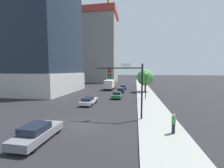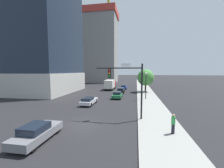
{
  "view_description": "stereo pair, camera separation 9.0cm",
  "coord_description": "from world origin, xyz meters",
  "px_view_note": "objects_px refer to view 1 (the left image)",
  "views": [
    {
      "loc": [
        5.58,
        -14.02,
        5.73
      ],
      "look_at": [
        1.86,
        8.2,
        3.68
      ],
      "focal_mm": 22.85,
      "sensor_mm": 36.0,
      "label": 1
    },
    {
      "loc": [
        5.67,
        -14.0,
        5.73
      ],
      "look_at": [
        1.86,
        8.2,
        3.68
      ],
      "focal_mm": 22.85,
      "sensor_mm": 36.0,
      "label": 2
    }
  ],
  "objects_px": {
    "street_tree": "(145,77)",
    "car_black": "(121,90)",
    "car_green": "(117,95)",
    "pedestrian_green_shirt": "(174,123)",
    "box_truck": "(110,84)",
    "street_lamp": "(146,81)",
    "car_silver": "(89,101)",
    "car_gray": "(37,133)",
    "traffic_light_pole": "(127,81)",
    "construction_building": "(101,44)",
    "car_blue": "(124,87)"
  },
  "relations": [
    {
      "from": "car_gray",
      "to": "pedestrian_green_shirt",
      "type": "distance_m",
      "value": 11.67
    },
    {
      "from": "car_silver",
      "to": "box_truck",
      "type": "relative_size",
      "value": 0.66
    },
    {
      "from": "street_tree",
      "to": "box_truck",
      "type": "distance_m",
      "value": 11.29
    },
    {
      "from": "car_silver",
      "to": "car_black",
      "type": "bearing_deg",
      "value": 73.33
    },
    {
      "from": "street_tree",
      "to": "car_black",
      "type": "height_order",
      "value": "street_tree"
    },
    {
      "from": "traffic_light_pole",
      "to": "street_tree",
      "type": "height_order",
      "value": "traffic_light_pole"
    },
    {
      "from": "car_green",
      "to": "pedestrian_green_shirt",
      "type": "distance_m",
      "value": 17.95
    },
    {
      "from": "traffic_light_pole",
      "to": "car_silver",
      "type": "distance_m",
      "value": 10.19
    },
    {
      "from": "street_lamp",
      "to": "car_silver",
      "type": "distance_m",
      "value": 11.99
    },
    {
      "from": "car_gray",
      "to": "car_silver",
      "type": "bearing_deg",
      "value": 90.0
    },
    {
      "from": "car_blue",
      "to": "pedestrian_green_shirt",
      "type": "bearing_deg",
      "value": -77.3
    },
    {
      "from": "street_lamp",
      "to": "car_black",
      "type": "xyz_separation_m",
      "value": [
        -5.81,
        7.46,
        -2.95
      ]
    },
    {
      "from": "street_lamp",
      "to": "pedestrian_green_shirt",
      "type": "xyz_separation_m",
      "value": [
        1.4,
        -16.01,
        -2.61
      ]
    },
    {
      "from": "box_truck",
      "to": "street_lamp",
      "type": "bearing_deg",
      "value": -55.11
    },
    {
      "from": "street_tree",
      "to": "car_silver",
      "type": "height_order",
      "value": "street_tree"
    },
    {
      "from": "car_silver",
      "to": "car_blue",
      "type": "relative_size",
      "value": 1.09
    },
    {
      "from": "street_tree",
      "to": "car_green",
      "type": "height_order",
      "value": "street_tree"
    },
    {
      "from": "construction_building",
      "to": "car_gray",
      "type": "xyz_separation_m",
      "value": [
        10.06,
        -62.46,
        -18.73
      ]
    },
    {
      "from": "car_silver",
      "to": "car_gray",
      "type": "xyz_separation_m",
      "value": [
        0.0,
        -12.92,
        0.03
      ]
    },
    {
      "from": "street_lamp",
      "to": "box_truck",
      "type": "xyz_separation_m",
      "value": [
        -9.87,
        14.16,
        -1.97
      ]
    },
    {
      "from": "traffic_light_pole",
      "to": "pedestrian_green_shirt",
      "type": "xyz_separation_m",
      "value": [
        4.34,
        -3.56,
        -3.52
      ]
    },
    {
      "from": "car_blue",
      "to": "box_truck",
      "type": "height_order",
      "value": "box_truck"
    },
    {
      "from": "street_tree",
      "to": "box_truck",
      "type": "bearing_deg",
      "value": 160.31
    },
    {
      "from": "construction_building",
      "to": "box_truck",
      "type": "relative_size",
      "value": 6.53
    },
    {
      "from": "car_black",
      "to": "car_silver",
      "type": "bearing_deg",
      "value": -106.67
    },
    {
      "from": "traffic_light_pole",
      "to": "car_green",
      "type": "distance_m",
      "value": 13.75
    },
    {
      "from": "car_silver",
      "to": "car_gray",
      "type": "distance_m",
      "value": 12.92
    },
    {
      "from": "construction_building",
      "to": "traffic_light_pole",
      "type": "xyz_separation_m",
      "value": [
        16.99,
        -55.9,
        -14.84
      ]
    },
    {
      "from": "street_tree",
      "to": "pedestrian_green_shirt",
      "type": "relative_size",
      "value": 3.38
    },
    {
      "from": "construction_building",
      "to": "box_truck",
      "type": "height_order",
      "value": "construction_building"
    },
    {
      "from": "street_lamp",
      "to": "car_blue",
      "type": "distance_m",
      "value": 17.3
    },
    {
      "from": "car_black",
      "to": "box_truck",
      "type": "distance_m",
      "value": 7.89
    },
    {
      "from": "car_silver",
      "to": "car_green",
      "type": "relative_size",
      "value": 1.12
    },
    {
      "from": "street_lamp",
      "to": "box_truck",
      "type": "height_order",
      "value": "street_lamp"
    },
    {
      "from": "construction_building",
      "to": "box_truck",
      "type": "xyz_separation_m",
      "value": [
        10.06,
        -29.28,
        -17.73
      ]
    },
    {
      "from": "car_gray",
      "to": "pedestrian_green_shirt",
      "type": "bearing_deg",
      "value": 14.92
    },
    {
      "from": "car_gray",
      "to": "pedestrian_green_shirt",
      "type": "height_order",
      "value": "pedestrian_green_shirt"
    },
    {
      "from": "car_silver",
      "to": "construction_building",
      "type": "bearing_deg",
      "value": 101.47
    },
    {
      "from": "car_green",
      "to": "pedestrian_green_shirt",
      "type": "bearing_deg",
      "value": -66.29
    },
    {
      "from": "construction_building",
      "to": "car_silver",
      "type": "xyz_separation_m",
      "value": [
        10.06,
        -49.54,
        -18.76
      ]
    },
    {
      "from": "car_silver",
      "to": "car_black",
      "type": "distance_m",
      "value": 14.15
    },
    {
      "from": "car_silver",
      "to": "street_tree",
      "type": "bearing_deg",
      "value": 57.79
    },
    {
      "from": "car_silver",
      "to": "box_truck",
      "type": "xyz_separation_m",
      "value": [
        0.0,
        20.25,
        1.04
      ]
    },
    {
      "from": "car_silver",
      "to": "pedestrian_green_shirt",
      "type": "xyz_separation_m",
      "value": [
        11.28,
        -9.92,
        0.4
      ]
    },
    {
      "from": "construction_building",
      "to": "pedestrian_green_shirt",
      "type": "height_order",
      "value": "construction_building"
    },
    {
      "from": "construction_building",
      "to": "street_tree",
      "type": "bearing_deg",
      "value": -58.2
    },
    {
      "from": "construction_building",
      "to": "car_silver",
      "type": "distance_m",
      "value": 53.92
    },
    {
      "from": "car_green",
      "to": "box_truck",
      "type": "bearing_deg",
      "value": 106.46
    },
    {
      "from": "traffic_light_pole",
      "to": "box_truck",
      "type": "distance_m",
      "value": 27.65
    },
    {
      "from": "traffic_light_pole",
      "to": "car_black",
      "type": "distance_m",
      "value": 20.49
    }
  ]
}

